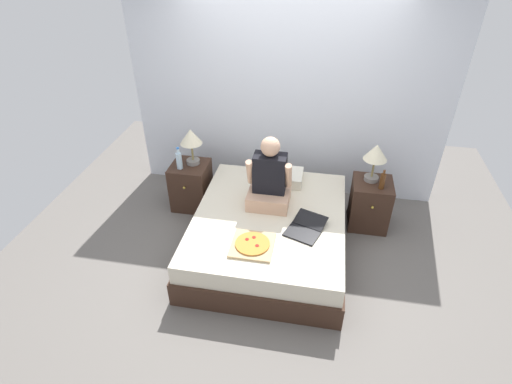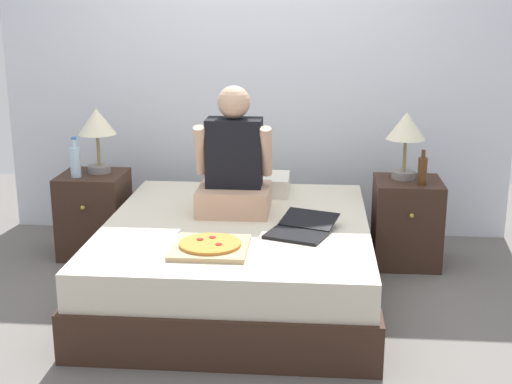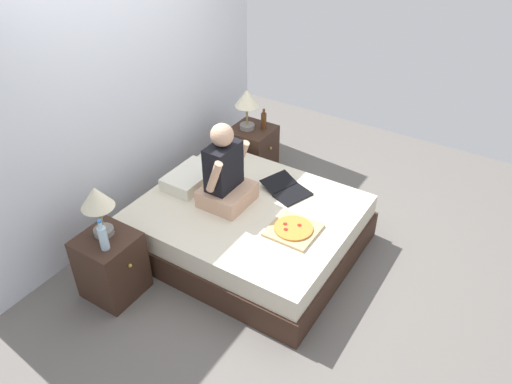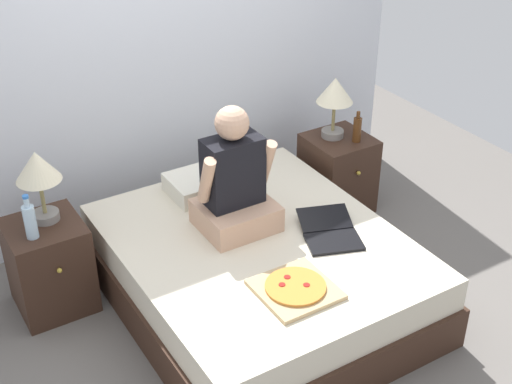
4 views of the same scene
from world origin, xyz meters
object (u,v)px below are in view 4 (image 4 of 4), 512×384
nightstand_left (50,266)px  beer_bottle (357,129)px  water_bottle (30,221)px  person_seated (234,184)px  lamp_on_right_nightstand (335,94)px  nightstand_right (337,173)px  lamp_on_left_nightstand (38,171)px  laptop (331,234)px  bed (259,272)px  pizza_box (295,288)px

nightstand_left → beer_bottle: (2.24, -0.10, 0.39)m
water_bottle → person_seated: (1.12, -0.35, 0.06)m
nightstand_left → lamp_on_right_nightstand: lamp_on_right_nightstand is taller
water_bottle → nightstand_left: bearing=48.3°
lamp_on_right_nightstand → beer_bottle: lamp_on_right_nightstand is taller
nightstand_left → nightstand_right: (2.17, 0.00, 0.00)m
lamp_on_left_nightstand → person_seated: person_seated is taller
lamp_on_right_nightstand → laptop: size_ratio=0.90×
bed → beer_bottle: (1.15, 0.55, 0.45)m
nightstand_left → beer_bottle: size_ratio=2.53×
beer_bottle → laptop: size_ratio=0.46×
lamp_on_right_nightstand → beer_bottle: bearing=-56.3°
laptop → water_bottle: bearing=154.0°
lamp_on_right_nightstand → person_seated: (-1.09, -0.49, -0.15)m
nightstand_left → water_bottle: water_bottle is taller
water_bottle → lamp_on_left_nightstand: bearing=49.4°
nightstand_right → laptop: size_ratio=1.17×
lamp_on_right_nightstand → nightstand_left: bearing=-178.7°
bed → nightstand_left: size_ratio=3.27×
lamp_on_right_nightstand → laptop: bearing=-127.0°
beer_bottle → pizza_box: size_ratio=0.57×
lamp_on_left_nightstand → water_bottle: (-0.12, -0.14, -0.22)m
laptop → bed: bearing=153.2°
bed → person_seated: (-0.04, 0.21, 0.53)m
lamp_on_right_nightstand → person_seated: bearing=-156.1°
bed → nightstand_right: size_ratio=3.27×
lamp_on_right_nightstand → beer_bottle: 0.29m
laptop → nightstand_right: bearing=50.2°
bed → person_seated: person_seated is taller
bed → pizza_box: pizza_box is taller
water_bottle → nightstand_right: (2.25, 0.09, -0.40)m
nightstand_left → lamp_on_right_nightstand: 2.22m
beer_bottle → person_seated: (-1.19, -0.34, 0.08)m
nightstand_right → pizza_box: 1.66m
lamp_on_right_nightstand → laptop: (-0.67, -0.89, -0.42)m
water_bottle → beer_bottle: size_ratio=1.20×
nightstand_right → beer_bottle: bearing=-55.0°
water_bottle → beer_bottle: water_bottle is taller
person_seated → laptop: bearing=-44.0°
beer_bottle → nightstand_right: bearing=125.0°
lamp_on_left_nightstand → lamp_on_right_nightstand: size_ratio=1.00×
nightstand_right → nightstand_left: bearing=180.0°
bed → lamp_on_right_nightstand: lamp_on_right_nightstand is taller
laptop → nightstand_left: bearing=150.1°
lamp_on_left_nightstand → pizza_box: 1.60m
nightstand_right → lamp_on_right_nightstand: 0.62m
person_seated → water_bottle: bearing=162.9°
nightstand_right → water_bottle: bearing=-177.7°
bed → water_bottle: bearing=154.3°
water_bottle → lamp_on_right_nightstand: 2.23m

